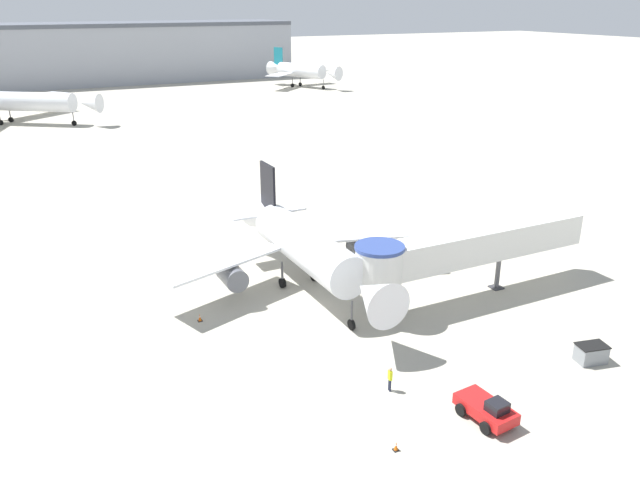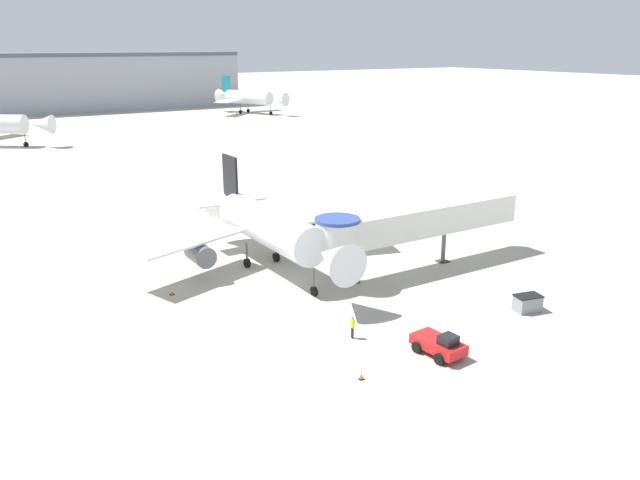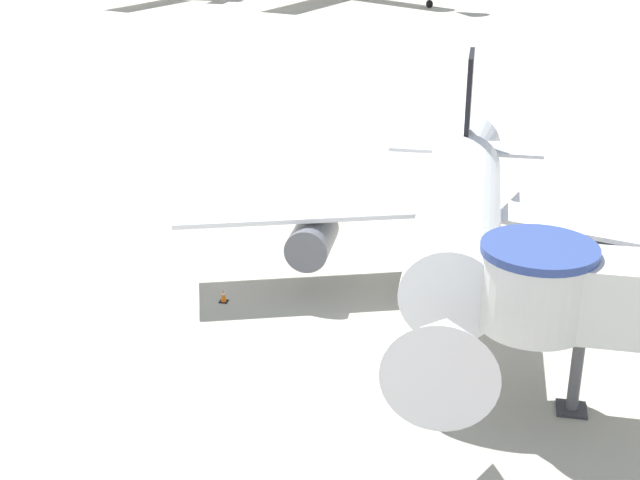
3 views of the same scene
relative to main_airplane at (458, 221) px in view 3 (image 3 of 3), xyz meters
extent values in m
plane|color=#A8A393|center=(-2.01, -4.07, -4.25)|extent=(800.00, 800.00, 0.00)
cylinder|color=silver|center=(0.01, -0.51, 0.14)|extent=(3.95, 15.35, 3.66)
cone|color=silver|center=(0.22, -11.63, 0.14)|extent=(3.74, 4.10, 3.66)
cone|color=silver|center=(-0.16, 8.41, 0.14)|extent=(3.77, 5.56, 3.66)
cube|color=silver|center=(-7.66, 1.61, -0.51)|extent=(12.26, 7.54, 0.22)
cube|color=silver|center=(7.60, 1.90, -0.51)|extent=(12.25, 7.17, 0.22)
cube|color=black|center=(-0.15, 8.13, 3.43)|extent=(0.30, 3.23, 4.76)
cube|color=silver|center=(-0.16, 8.68, 0.78)|extent=(7.93, 2.40, 0.18)
cylinder|color=#565960|center=(-6.72, 0.73, -1.76)|extent=(2.07, 3.26, 2.01)
cylinder|color=#565960|center=(6.69, 0.98, -1.76)|extent=(2.07, 3.26, 2.01)
cylinder|color=#4C4C51|center=(0.16, -8.47, -2.75)|extent=(0.18, 0.18, 2.11)
cylinder|color=black|center=(0.16, -8.47, -3.80)|extent=(0.28, 0.90, 0.90)
cylinder|color=#4C4C51|center=(-1.67, 1.36, -2.75)|extent=(0.22, 0.22, 2.11)
cylinder|color=black|center=(-1.67, 1.36, -3.80)|extent=(0.42, 0.91, 0.90)
cylinder|color=#4C4C51|center=(1.62, 1.43, -2.75)|extent=(0.22, 0.22, 2.11)
cylinder|color=black|center=(1.62, 1.43, -3.80)|extent=(0.42, 0.91, 0.90)
cylinder|color=silver|center=(3.14, -7.58, 0.53)|extent=(3.90, 3.90, 2.80)
cylinder|color=navy|center=(3.14, -7.58, 2.08)|extent=(4.10, 4.10, 0.30)
cylinder|color=#56565B|center=(4.86, -7.58, -2.56)|extent=(0.44, 0.44, 3.39)
cube|color=#333338|center=(4.86, -7.58, -4.19)|extent=(1.10, 1.10, 0.12)
cube|color=black|center=(-10.42, -1.59, -4.23)|extent=(0.39, 0.39, 0.04)
cone|color=orange|center=(-10.42, -1.59, -3.91)|extent=(0.27, 0.27, 0.61)
cylinder|color=white|center=(-10.42, -1.59, -3.84)|extent=(0.15, 0.15, 0.07)
cylinder|color=black|center=(-9.59, 95.09, -3.70)|extent=(1.05, 0.84, 1.10)
camera|label=1|loc=(-22.01, -47.18, 20.66)|focal=35.00mm
camera|label=2|loc=(-26.18, -52.06, 17.02)|focal=35.00mm
camera|label=3|loc=(1.37, -36.84, 14.25)|focal=50.00mm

